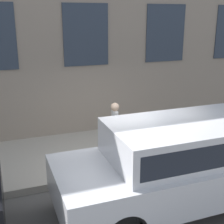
# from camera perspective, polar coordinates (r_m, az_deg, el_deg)

# --- Properties ---
(ground_plane) EXTENTS (80.00, 80.00, 0.00)m
(ground_plane) POSITION_cam_1_polar(r_m,az_deg,el_deg) (7.63, 1.91, -11.87)
(ground_plane) COLOR #514F4C
(sidewalk) EXTENTS (2.92, 60.00, 0.17)m
(sidewalk) POSITION_cam_1_polar(r_m,az_deg,el_deg) (8.81, -1.71, -7.06)
(sidewalk) COLOR #A8A093
(sidewalk) RESTS_ON ground_plane
(building_facade) EXTENTS (0.33, 40.00, 7.21)m
(building_facade) POSITION_cam_1_polar(r_m,az_deg,el_deg) (9.58, -5.13, 16.61)
(building_facade) COLOR gray
(building_facade) RESTS_ON ground_plane
(fire_hydrant) EXTENTS (0.28, 0.41, 0.76)m
(fire_hydrant) POSITION_cam_1_polar(r_m,az_deg,el_deg) (7.74, -0.56, -6.79)
(fire_hydrant) COLOR gold
(fire_hydrant) RESTS_ON sidewalk
(person) EXTENTS (0.33, 0.22, 1.38)m
(person) POSITION_cam_1_polar(r_m,az_deg,el_deg) (8.22, 0.53, -2.02)
(person) COLOR #726651
(person) RESTS_ON sidewalk
(parked_truck_silver_near) EXTENTS (1.95, 4.89, 1.79)m
(parked_truck_silver_near) POSITION_cam_1_polar(r_m,az_deg,el_deg) (6.30, 12.73, -8.39)
(parked_truck_silver_near) COLOR black
(parked_truck_silver_near) RESTS_ON ground_plane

